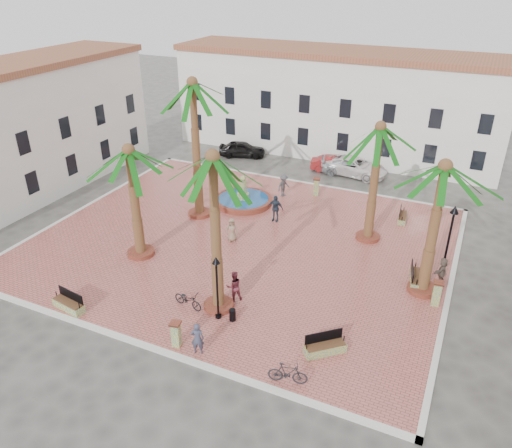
% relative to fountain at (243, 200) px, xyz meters
% --- Properties ---
extents(ground, '(120.00, 120.00, 0.00)m').
position_rel_fountain_xyz_m(ground, '(2.47, -5.19, -0.46)').
color(ground, '#56544F').
rests_on(ground, ground).
extents(plaza, '(26.00, 22.00, 0.15)m').
position_rel_fountain_xyz_m(plaza, '(2.47, -5.19, -0.38)').
color(plaza, '#BE5E55').
rests_on(plaza, ground).
extents(kerb_n, '(26.30, 0.30, 0.16)m').
position_rel_fountain_xyz_m(kerb_n, '(2.47, 5.81, -0.38)').
color(kerb_n, silver).
rests_on(kerb_n, ground).
extents(kerb_s, '(26.30, 0.30, 0.16)m').
position_rel_fountain_xyz_m(kerb_s, '(2.47, -16.19, -0.38)').
color(kerb_s, silver).
rests_on(kerb_s, ground).
extents(kerb_e, '(0.30, 22.30, 0.16)m').
position_rel_fountain_xyz_m(kerb_e, '(15.47, -5.19, -0.38)').
color(kerb_e, silver).
rests_on(kerb_e, ground).
extents(kerb_w, '(0.30, 22.30, 0.16)m').
position_rel_fountain_xyz_m(kerb_w, '(-10.53, -5.19, -0.38)').
color(kerb_w, silver).
rests_on(kerb_w, ground).
extents(building_north, '(30.40, 7.40, 9.50)m').
position_rel_fountain_xyz_m(building_north, '(2.47, 14.80, 4.31)').
color(building_north, white).
rests_on(building_north, ground).
extents(building_west, '(6.40, 24.40, 10.00)m').
position_rel_fountain_xyz_m(building_west, '(-16.53, -5.19, 4.56)').
color(building_west, white).
rests_on(building_west, ground).
extents(fountain, '(4.35, 4.35, 2.25)m').
position_rel_fountain_xyz_m(fountain, '(0.00, 0.00, 0.00)').
color(fountain, brown).
rests_on(fountain, plaza).
extents(palm_nw, '(5.41, 5.41, 9.83)m').
position_rel_fountain_xyz_m(palm_nw, '(-2.01, -3.06, 8.18)').
color(palm_nw, brown).
rests_on(palm_nw, plaza).
extents(palm_sw, '(5.49, 5.49, 7.23)m').
position_rel_fountain_xyz_m(palm_sw, '(-2.52, -9.40, 5.68)').
color(palm_sw, brown).
rests_on(palm_sw, plaza).
extents(palm_s, '(5.15, 5.15, 8.79)m').
position_rel_fountain_xyz_m(palm_s, '(4.49, -12.12, 7.23)').
color(palm_s, brown).
rests_on(palm_s, plaza).
extents(palm_e, '(5.44, 5.44, 7.78)m').
position_rel_fountain_xyz_m(palm_e, '(14.07, -6.06, 6.21)').
color(palm_e, brown).
rests_on(palm_e, plaza).
extents(palm_ne, '(5.12, 5.12, 7.94)m').
position_rel_fountain_xyz_m(palm_ne, '(9.88, -1.41, 6.43)').
color(palm_ne, brown).
rests_on(palm_ne, plaza).
extents(bench_s, '(2.02, 0.89, 1.03)m').
position_rel_fountain_xyz_m(bench_s, '(-2.58, -15.57, -0.01)').
color(bench_s, '#8E9C5E').
rests_on(bench_s, plaza).
extents(bench_se, '(1.89, 1.77, 1.05)m').
position_rel_fountain_xyz_m(bench_se, '(10.67, -13.10, -0.01)').
color(bench_se, '#8E9C5E').
rests_on(bench_se, plaza).
extents(bench_e, '(0.94, 2.01, 1.02)m').
position_rel_fountain_xyz_m(bench_e, '(13.55, -5.40, -0.02)').
color(bench_e, '#8E9C5E').
rests_on(bench_e, plaza).
extents(bench_ne, '(0.68, 1.74, 0.90)m').
position_rel_fountain_xyz_m(bench_ne, '(11.47, 2.17, -0.05)').
color(bench_ne, '#8E9C5E').
rests_on(bench_ne, plaza).
extents(lamppost_s, '(0.40, 0.40, 3.65)m').
position_rel_fountain_xyz_m(lamppost_s, '(4.90, -12.90, 2.17)').
color(lamppost_s, black).
rests_on(lamppost_s, plaza).
extents(lamppost_e, '(0.48, 0.48, 4.43)m').
position_rel_fountain_xyz_m(lamppost_e, '(14.87, -3.82, 2.69)').
color(lamppost_e, black).
rests_on(lamppost_e, plaza).
extents(bollard_se, '(0.57, 0.57, 1.36)m').
position_rel_fountain_xyz_m(bollard_se, '(4.12, -15.59, 0.40)').
color(bollard_se, '#8E9C5E').
rests_on(bollard_se, plaza).
extents(bollard_n, '(0.61, 0.61, 1.42)m').
position_rel_fountain_xyz_m(bollard_n, '(4.53, 3.75, 0.43)').
color(bollard_n, '#8E9C5E').
rests_on(bollard_n, plaza).
extents(bollard_e, '(0.58, 0.58, 1.45)m').
position_rel_fountain_xyz_m(bollard_e, '(14.87, -7.09, 0.45)').
color(bollard_e, '#8E9C5E').
rests_on(bollard_e, plaza).
extents(litter_bin, '(0.33, 0.33, 0.65)m').
position_rel_fountain_xyz_m(litter_bin, '(5.66, -12.79, 0.02)').
color(litter_bin, black).
rests_on(litter_bin, plaza).
extents(cyclist_a, '(0.72, 0.60, 1.68)m').
position_rel_fountain_xyz_m(cyclist_a, '(5.30, -15.59, 0.54)').
color(cyclist_a, '#3C3F55').
rests_on(cyclist_a, plaza).
extents(bicycle_a, '(1.88, 0.92, 0.95)m').
position_rel_fountain_xyz_m(bicycle_a, '(3.03, -12.79, 0.17)').
color(bicycle_a, black).
rests_on(bicycle_a, plaza).
extents(cyclist_b, '(1.08, 1.07, 1.76)m').
position_rel_fountain_xyz_m(cyclist_b, '(4.95, -11.19, 0.57)').
color(cyclist_b, maroon).
rests_on(cyclist_b, plaza).
extents(bicycle_b, '(1.82, 0.89, 1.05)m').
position_rel_fountain_xyz_m(bicycle_b, '(9.79, -15.59, 0.22)').
color(bicycle_b, black).
rests_on(bicycle_b, plaza).
extents(pedestrian_fountain_a, '(0.91, 0.76, 1.60)m').
position_rel_fountain_xyz_m(pedestrian_fountain_a, '(1.88, -5.48, 0.50)').
color(pedestrian_fountain_a, '#8F755C').
rests_on(pedestrian_fountain_a, plaza).
extents(pedestrian_fountain_b, '(1.15, 0.50, 1.94)m').
position_rel_fountain_xyz_m(pedestrian_fountain_b, '(3.31, -1.62, 0.66)').
color(pedestrian_fountain_b, '#2A3A4C').
rests_on(pedestrian_fountain_b, plaza).
extents(pedestrian_north, '(1.05, 1.31, 1.77)m').
position_rel_fountain_xyz_m(pedestrian_north, '(2.26, 2.53, 0.58)').
color(pedestrian_north, '#444448').
rests_on(pedestrian_north, plaza).
extents(pedestrian_east, '(0.86, 1.53, 1.58)m').
position_rel_fountain_xyz_m(pedestrian_east, '(14.87, -4.75, 0.48)').
color(pedestrian_east, '#705F54').
rests_on(pedestrian_east, plaza).
extents(car_black, '(4.65, 3.02, 1.47)m').
position_rel_fountain_xyz_m(car_black, '(-4.84, 9.62, 0.28)').
color(car_black, black).
rests_on(car_black, ground).
extents(car_red, '(4.13, 2.20, 1.29)m').
position_rel_fountain_xyz_m(car_red, '(4.11, 9.62, 0.19)').
color(car_red, maroon).
rests_on(car_red, ground).
extents(car_silver, '(4.97, 2.76, 1.36)m').
position_rel_fountain_xyz_m(car_silver, '(5.54, 9.49, 0.23)').
color(car_silver, '#B3B4BD').
rests_on(car_silver, ground).
extents(car_white, '(5.85, 3.29, 1.54)m').
position_rel_fountain_xyz_m(car_white, '(6.06, 9.50, 0.32)').
color(car_white, white).
rests_on(car_white, ground).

